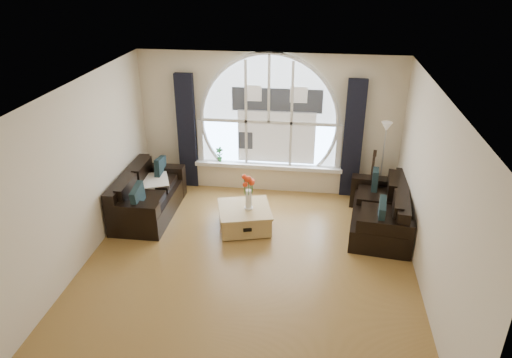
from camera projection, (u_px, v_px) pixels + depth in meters
name	position (u px, v px, depth m)	size (l,w,h in m)	color
ground	(248.00, 266.00, 7.17)	(5.00, 5.50, 0.01)	brown
ceiling	(247.00, 93.00, 6.00)	(5.00, 5.50, 0.01)	silver
wall_back	(269.00, 124.00, 9.04)	(5.00, 0.01, 2.70)	beige
wall_front	(200.00, 326.00, 4.13)	(5.00, 0.01, 2.70)	beige
wall_left	(79.00, 177.00, 6.89)	(0.01, 5.50, 2.70)	beige
wall_right	(432.00, 199.00, 6.28)	(0.01, 5.50, 2.70)	beige
attic_slope	(421.00, 126.00, 5.89)	(0.92, 5.50, 0.72)	silver
arched_window	(269.00, 110.00, 8.90)	(2.60, 0.06, 2.15)	silver
window_sill	(268.00, 166.00, 9.32)	(2.90, 0.22, 0.08)	white
window_frame	(269.00, 111.00, 8.87)	(2.76, 0.08, 2.15)	white
neighbor_house	(277.00, 117.00, 8.92)	(1.70, 0.02, 1.50)	silver
curtain_left	(187.00, 132.00, 9.22)	(0.35, 0.12, 2.30)	black
curtain_right	(353.00, 140.00, 8.83)	(0.35, 0.12, 2.30)	black
sofa_left	(148.00, 194.00, 8.47)	(0.89, 1.79, 0.79)	black
sofa_right	(380.00, 208.00, 7.99)	(0.88, 1.76, 0.78)	black
coffee_chest	(245.00, 217.00, 8.10)	(0.87, 0.87, 0.42)	#A37F43
throw_blanket	(153.00, 182.00, 8.68)	(0.55, 0.55, 0.10)	silver
vase_flowers	(249.00, 188.00, 7.85)	(0.24, 0.24, 0.70)	white
floor_lamp	(382.00, 164.00, 8.69)	(0.24, 0.24, 1.60)	#B2B2B2
guitar	(372.00, 174.00, 8.93)	(0.36, 0.24, 1.06)	brown
potted_plant	(219.00, 154.00, 9.35)	(0.16, 0.11, 0.30)	#1E6023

